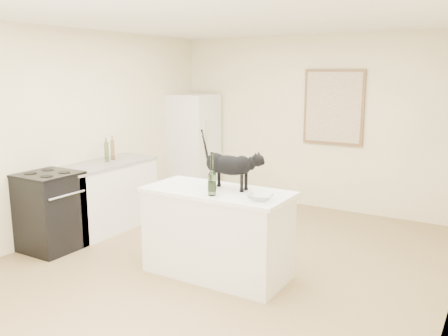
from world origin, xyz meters
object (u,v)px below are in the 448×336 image
black_cat (229,168)px  glass_bowl (260,198)px  fridge (193,146)px  stove (50,212)px  wine_bottle (212,177)px

black_cat → glass_bowl: 0.56m
fridge → stove: bearing=-90.0°
stove → glass_bowl: (2.61, 0.25, 0.48)m
wine_bottle → black_cat: bearing=87.9°
glass_bowl → stove: bearing=-174.4°
fridge → wine_bottle: bearing=-52.4°
fridge → glass_bowl: (2.61, -2.70, 0.08)m
black_cat → wine_bottle: black_cat is taller
stove → glass_bowl: size_ratio=3.78×
stove → wine_bottle: size_ratio=2.45×
black_cat → glass_bowl: bearing=-28.9°
black_cat → stove: bearing=-168.7°
black_cat → glass_bowl: (0.47, -0.24, -0.19)m
fridge → glass_bowl: size_ratio=7.13×
black_cat → wine_bottle: size_ratio=1.69×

